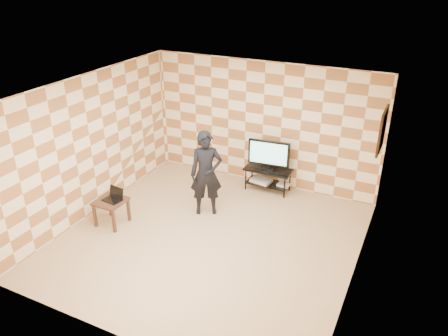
{
  "coord_description": "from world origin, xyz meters",
  "views": [
    {
      "loc": [
        3.06,
        -5.72,
        4.54
      ],
      "look_at": [
        0.0,
        0.6,
        1.15
      ],
      "focal_mm": 35.0,
      "sensor_mm": 36.0,
      "label": 1
    }
  ],
  "objects_px": {
    "tv_stand": "(268,175)",
    "tv": "(269,154)",
    "side_table": "(111,205)",
    "person": "(206,174)"
  },
  "relations": [
    {
      "from": "tv_stand",
      "to": "tv",
      "type": "height_order",
      "value": "tv"
    },
    {
      "from": "tv_stand",
      "to": "tv",
      "type": "relative_size",
      "value": 1.13
    },
    {
      "from": "side_table",
      "to": "person",
      "type": "bearing_deg",
      "value": 39.36
    },
    {
      "from": "tv",
      "to": "side_table",
      "type": "xyz_separation_m",
      "value": [
        -2.16,
        -2.52,
        -0.44
      ]
    },
    {
      "from": "tv",
      "to": "side_table",
      "type": "bearing_deg",
      "value": -130.62
    },
    {
      "from": "tv",
      "to": "side_table",
      "type": "relative_size",
      "value": 1.68
    },
    {
      "from": "tv",
      "to": "person",
      "type": "xyz_separation_m",
      "value": [
        -0.76,
        -1.37,
        -0.01
      ]
    },
    {
      "from": "tv",
      "to": "person",
      "type": "relative_size",
      "value": 0.52
    },
    {
      "from": "tv_stand",
      "to": "person",
      "type": "height_order",
      "value": "person"
    },
    {
      "from": "tv_stand",
      "to": "tv",
      "type": "xyz_separation_m",
      "value": [
        -0.0,
        -0.0,
        0.49
      ]
    }
  ]
}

